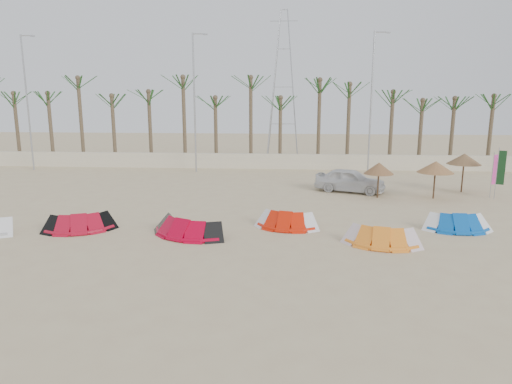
# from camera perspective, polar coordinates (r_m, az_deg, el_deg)

# --- Properties ---
(ground) EXTENTS (120.00, 120.00, 0.00)m
(ground) POSITION_cam_1_polar(r_m,az_deg,el_deg) (18.02, -1.42, -7.98)
(ground) COLOR #CBB78B
(ground) RESTS_ON ground
(boundary_wall) EXTENTS (60.00, 0.30, 1.30)m
(boundary_wall) POSITION_cam_1_polar(r_m,az_deg,el_deg) (39.28, 1.72, 3.85)
(boundary_wall) COLOR beige
(boundary_wall) RESTS_ON ground
(palm_line) EXTENTS (52.00, 4.00, 7.70)m
(palm_line) POSITION_cam_1_polar(r_m,az_deg,el_deg) (40.38, 2.84, 12.31)
(palm_line) COLOR brown
(palm_line) RESTS_ON ground
(lamp_a) EXTENTS (1.25, 0.14, 11.00)m
(lamp_a) POSITION_cam_1_polar(r_m,az_deg,el_deg) (42.75, -26.65, 10.16)
(lamp_a) COLOR #A5A8AD
(lamp_a) RESTS_ON ground
(lamp_b) EXTENTS (1.25, 0.14, 11.00)m
(lamp_b) POSITION_cam_1_polar(r_m,az_deg,el_deg) (37.65, -7.65, 11.23)
(lamp_b) COLOR #A5A8AD
(lamp_b) RESTS_ON ground
(lamp_c) EXTENTS (1.25, 0.14, 11.00)m
(lamp_c) POSITION_cam_1_polar(r_m,az_deg,el_deg) (37.41, 14.26, 10.97)
(lamp_c) COLOR #A5A8AD
(lamp_c) RESTS_ON ground
(pylon) EXTENTS (3.00, 3.00, 14.00)m
(pylon) POSITION_cam_1_polar(r_m,az_deg,el_deg) (45.28, 3.32, 4.08)
(pylon) COLOR #A5A8AD
(pylon) RESTS_ON ground
(kite_red_left) EXTENTS (3.55, 2.46, 0.90)m
(kite_red_left) POSITION_cam_1_polar(r_m,az_deg,el_deg) (22.87, -20.87, -3.36)
(kite_red_left) COLOR #A90B21
(kite_red_left) RESTS_ON ground
(kite_red_mid) EXTENTS (4.06, 2.84, 0.90)m
(kite_red_mid) POSITION_cam_1_polar(r_m,az_deg,el_deg) (20.89, -8.41, -4.09)
(kite_red_mid) COLOR #B5001F
(kite_red_mid) RESTS_ON ground
(kite_red_right) EXTENTS (3.19, 2.06, 0.90)m
(kite_red_right) POSITION_cam_1_polar(r_m,az_deg,el_deg) (21.82, 3.80, -3.30)
(kite_red_right) COLOR red
(kite_red_right) RESTS_ON ground
(kite_orange) EXTENTS (3.37, 2.13, 0.90)m
(kite_orange) POSITION_cam_1_polar(r_m,az_deg,el_deg) (20.02, 15.27, -5.10)
(kite_orange) COLOR orange
(kite_orange) RESTS_ON ground
(kite_blue) EXTENTS (3.00, 1.57, 0.90)m
(kite_blue) POSITION_cam_1_polar(r_m,az_deg,el_deg) (23.36, 23.69, -3.28)
(kite_blue) COLOR #0752B2
(kite_blue) RESTS_ON ground
(parasol_left) EXTENTS (1.82, 1.82, 2.18)m
(parasol_left) POSITION_cam_1_polar(r_m,az_deg,el_deg) (28.77, 15.11, 2.88)
(parasol_left) COLOR #4C331E
(parasol_left) RESTS_ON ground
(parasol_mid) EXTENTS (2.18, 2.18, 2.30)m
(parasol_mid) POSITION_cam_1_polar(r_m,az_deg,el_deg) (29.59, 21.54, 2.92)
(parasol_mid) COLOR #4C331E
(parasol_mid) RESTS_ON ground
(parasol_right) EXTENTS (2.14, 2.14, 2.52)m
(parasol_right) POSITION_cam_1_polar(r_m,az_deg,el_deg) (32.33, 24.59, 3.77)
(parasol_right) COLOR #4C331E
(parasol_right) RESTS_ON ground
(flag_pink) EXTENTS (0.44, 0.18, 2.82)m
(flag_pink) POSITION_cam_1_polar(r_m,az_deg,el_deg) (31.34, 27.74, 2.34)
(flag_pink) COLOR #A5A8AD
(flag_pink) RESTS_ON ground
(flag_green) EXTENTS (0.44, 0.18, 3.15)m
(flag_green) POSITION_cam_1_polar(r_m,az_deg,el_deg) (30.97, 28.21, 2.56)
(flag_green) COLOR #A5A8AD
(flag_green) RESTS_ON ground
(car) EXTENTS (4.84, 3.22, 1.53)m
(car) POSITION_cam_1_polar(r_m,az_deg,el_deg) (30.33, 11.68, 1.45)
(car) COLOR silver
(car) RESTS_ON ground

